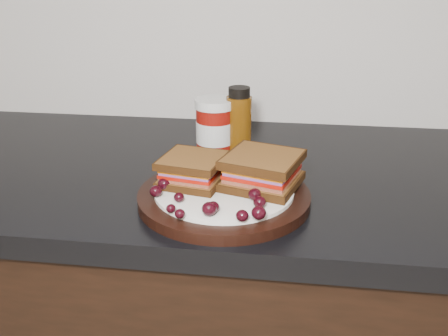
# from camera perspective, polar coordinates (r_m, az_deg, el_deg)

# --- Properties ---
(countertop) EXTENTS (3.98, 0.60, 0.04)m
(countertop) POSITION_cam_1_polar(r_m,az_deg,el_deg) (1.01, -11.02, -0.35)
(countertop) COLOR black
(countertop) RESTS_ON base_cabinets
(plate) EXTENTS (0.28, 0.28, 0.02)m
(plate) POSITION_cam_1_polar(r_m,az_deg,el_deg) (0.81, 0.00, -3.32)
(plate) COLOR black
(plate) RESTS_ON countertop
(sandwich_left) EXTENTS (0.12, 0.12, 0.04)m
(sandwich_left) POSITION_cam_1_polar(r_m,az_deg,el_deg) (0.82, -3.59, -0.18)
(sandwich_left) COLOR brown
(sandwich_left) RESTS_ON plate
(sandwich_right) EXTENTS (0.14, 0.14, 0.05)m
(sandwich_right) POSITION_cam_1_polar(r_m,az_deg,el_deg) (0.81, 4.41, -0.27)
(sandwich_right) COLOR brown
(sandwich_right) RESTS_ON plate
(grape_0) EXTENTS (0.02, 0.02, 0.02)m
(grape_0) POSITION_cam_1_polar(r_m,az_deg,el_deg) (0.78, -7.79, -2.64)
(grape_0) COLOR black
(grape_0) RESTS_ON plate
(grape_1) EXTENTS (0.02, 0.02, 0.01)m
(grape_1) POSITION_cam_1_polar(r_m,az_deg,el_deg) (0.76, -5.18, -3.36)
(grape_1) COLOR black
(grape_1) RESTS_ON plate
(grape_2) EXTENTS (0.01, 0.01, 0.01)m
(grape_2) POSITION_cam_1_polar(r_m,az_deg,el_deg) (0.73, -6.08, -4.62)
(grape_2) COLOR black
(grape_2) RESTS_ON plate
(grape_3) EXTENTS (0.02, 0.02, 0.01)m
(grape_3) POSITION_cam_1_polar(r_m,az_deg,el_deg) (0.72, -5.06, -5.23)
(grape_3) COLOR black
(grape_3) RESTS_ON plate
(grape_4) EXTENTS (0.02, 0.02, 0.02)m
(grape_4) POSITION_cam_1_polar(r_m,az_deg,el_deg) (0.72, -1.71, -4.69)
(grape_4) COLOR black
(grape_4) RESTS_ON plate
(grape_5) EXTENTS (0.02, 0.02, 0.02)m
(grape_5) POSITION_cam_1_polar(r_m,az_deg,el_deg) (0.73, -1.24, -4.48)
(grape_5) COLOR black
(grape_5) RESTS_ON plate
(grape_6) EXTENTS (0.02, 0.02, 0.02)m
(grape_6) POSITION_cam_1_polar(r_m,az_deg,el_deg) (0.71, 2.09, -5.47)
(grape_6) COLOR black
(grape_6) RESTS_ON plate
(grape_7) EXTENTS (0.02, 0.02, 0.02)m
(grape_7) POSITION_cam_1_polar(r_m,az_deg,el_deg) (0.71, 3.99, -5.13)
(grape_7) COLOR black
(grape_7) RESTS_ON plate
(grape_8) EXTENTS (0.02, 0.02, 0.02)m
(grape_8) POSITION_cam_1_polar(r_m,az_deg,el_deg) (0.74, 4.09, -3.91)
(grape_8) COLOR black
(grape_8) RESTS_ON plate
(grape_9) EXTENTS (0.02, 0.02, 0.02)m
(grape_9) POSITION_cam_1_polar(r_m,az_deg,el_deg) (0.77, 3.53, -3.02)
(grape_9) COLOR black
(grape_9) RESTS_ON plate
(grape_10) EXTENTS (0.02, 0.02, 0.02)m
(grape_10) POSITION_cam_1_polar(r_m,az_deg,el_deg) (0.77, 5.50, -3.14)
(grape_10) COLOR black
(grape_10) RESTS_ON plate
(grape_11) EXTENTS (0.02, 0.02, 0.02)m
(grape_11) POSITION_cam_1_polar(r_m,az_deg,el_deg) (0.80, 5.50, -2.11)
(grape_11) COLOR black
(grape_11) RESTS_ON plate
(grape_12) EXTENTS (0.02, 0.02, 0.02)m
(grape_12) POSITION_cam_1_polar(r_m,az_deg,el_deg) (0.81, 5.16, -1.70)
(grape_12) COLOR black
(grape_12) RESTS_ON plate
(grape_13) EXTENTS (0.02, 0.02, 0.02)m
(grape_13) POSITION_cam_1_polar(r_m,az_deg,el_deg) (0.83, 5.06, -0.95)
(grape_13) COLOR black
(grape_13) RESTS_ON plate
(grape_14) EXTENTS (0.02, 0.02, 0.02)m
(grape_14) POSITION_cam_1_polar(r_m,az_deg,el_deg) (0.87, -1.86, 0.06)
(grape_14) COLOR black
(grape_14) RESTS_ON plate
(grape_15) EXTENTS (0.02, 0.02, 0.02)m
(grape_15) POSITION_cam_1_polar(r_m,az_deg,el_deg) (0.84, -2.93, -0.68)
(grape_15) COLOR black
(grape_15) RESTS_ON plate
(grape_16) EXTENTS (0.02, 0.02, 0.02)m
(grape_16) POSITION_cam_1_polar(r_m,az_deg,el_deg) (0.84, -4.90, -0.64)
(grape_16) COLOR black
(grape_16) RESTS_ON plate
(grape_17) EXTENTS (0.02, 0.02, 0.02)m
(grape_17) POSITION_cam_1_polar(r_m,az_deg,el_deg) (0.82, -5.81, -1.45)
(grape_17) COLOR black
(grape_17) RESTS_ON plate
(grape_18) EXTENTS (0.02, 0.02, 0.02)m
(grape_18) POSITION_cam_1_polar(r_m,az_deg,el_deg) (0.81, -6.84, -1.78)
(grape_18) COLOR black
(grape_18) RESTS_ON plate
(grape_19) EXTENTS (0.02, 0.02, 0.02)m
(grape_19) POSITION_cam_1_polar(r_m,az_deg,el_deg) (0.85, -3.12, -0.28)
(grape_19) COLOR black
(grape_19) RESTS_ON plate
(grape_20) EXTENTS (0.02, 0.02, 0.01)m
(grape_20) POSITION_cam_1_polar(r_m,az_deg,el_deg) (0.82, -3.49, -1.49)
(grape_20) COLOR black
(grape_20) RESTS_ON plate
(grape_21) EXTENTS (0.02, 0.02, 0.02)m
(grape_21) POSITION_cam_1_polar(r_m,az_deg,el_deg) (0.81, -4.13, -1.77)
(grape_21) COLOR black
(grape_21) RESTS_ON plate
(condiment_jar) EXTENTS (0.09, 0.09, 0.12)m
(condiment_jar) POSITION_cam_1_polar(r_m,az_deg,el_deg) (1.00, -1.04, 4.67)
(condiment_jar) COLOR maroon
(condiment_jar) RESTS_ON countertop
(oil_bottle) EXTENTS (0.06, 0.06, 0.14)m
(oil_bottle) POSITION_cam_1_polar(r_m,az_deg,el_deg) (0.99, 1.71, 5.26)
(oil_bottle) COLOR #552F08
(oil_bottle) RESTS_ON countertop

